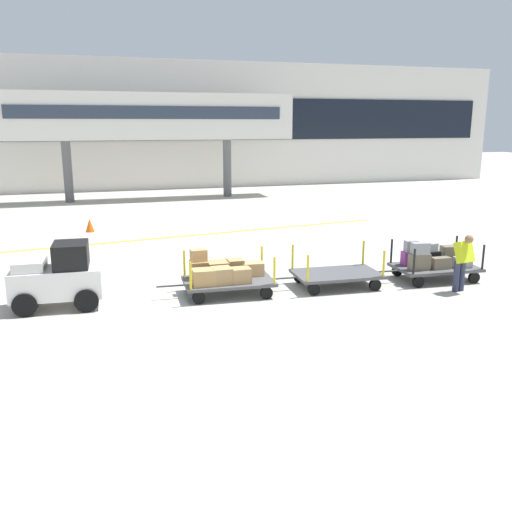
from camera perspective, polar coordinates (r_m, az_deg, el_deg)
The scene contains 10 objects.
ground_plane at distance 13.95m, azimuth -4.08°, elevation -4.70°, with size 120.00×120.00×0.00m, color #B2ADA0.
apron_lead_line at distance 22.02m, azimuth -8.15°, elevation 1.97°, with size 18.17×0.20×0.01m, color yellow.
terminal_building at distance 39.02m, azimuth -13.04°, elevation 12.99°, with size 55.18×2.51×8.46m.
jet_bridge at distance 32.98m, azimuth -14.08°, elevation 13.71°, with size 18.84×3.00×6.04m.
baggage_tug at distance 14.13m, azimuth -19.71°, elevation -2.06°, with size 2.16×1.33×1.58m.
baggage_cart_lead at distance 14.36m, azimuth -3.35°, elevation -1.91°, with size 3.04×1.52×1.17m.
baggage_cart_middle at distance 15.22m, azimuth 8.27°, elevation -1.89°, with size 3.04×1.52×1.10m.
baggage_cart_tail at distance 16.50m, azimuth 17.72°, elevation -0.49°, with size 3.04×1.52×1.17m.
baggage_handler at distance 15.46m, azimuth 20.51°, elevation -0.39°, with size 0.47×0.48×1.56m.
safety_cone_near at distance 23.78m, azimuth -16.74°, elevation 3.05°, with size 0.36×0.36×0.55m, color #EA590F.
Camera 1 is at (-2.92, -12.93, 4.35)m, focal length 38.85 mm.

